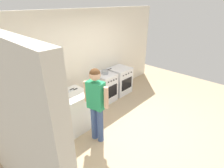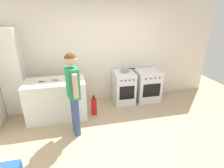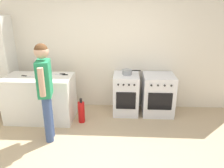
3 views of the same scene
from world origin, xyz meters
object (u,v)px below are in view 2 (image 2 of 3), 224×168
Objects in this scene: person at (73,88)px; larder_cabinet at (12,73)px; oven_right at (147,85)px; fire_extinguisher at (94,106)px; knife_paring at (57,80)px; oven_left at (124,87)px; knife_chef at (70,77)px; knife_bread at (46,82)px; knife_utility at (74,77)px; pot at (125,70)px.

larder_cabinet reaches higher than person.
oven_right is 1.70× the size of fire_extinguisher.
oven_left is at bearing 12.29° from knife_paring.
oven_right is at bearing 28.62° from person.
larder_cabinet is (-1.29, 0.31, 0.10)m from knife_chef.
knife_paring and knife_bread have the same top height.
knife_utility is at bearing -14.41° from larder_cabinet.
oven_left reaches higher than fire_extinguisher.
larder_cabinet reaches higher than knife_utility.
knife_paring reaches higher than fire_extinguisher.
pot reaches higher than knife_bread.
knife_paring is 0.12× the size of person.
person is (-1.33, -1.09, 0.09)m from pot.
knife_chef is 1.24× the size of knife_utility.
knife_chef and knife_bread have the same top height.
knife_bread is at bearing -32.11° from larder_cabinet.
oven_left is at bearing -152.12° from pot.
pot is at bearing 12.49° from knife_paring.
knife_bread is at bearing -168.37° from oven_left.
pot reaches higher than oven_right.
larder_cabinet reaches higher than oven_left.
knife_chef is 0.89× the size of knife_bread.
knife_bread is (-0.22, -0.03, -0.00)m from knife_paring.
pot is 1.90× the size of knife_paring.
fire_extinguisher is at bearing -18.05° from larder_cabinet.
oven_right is 2.40m from knife_paring.
knife_utility is at bearing 12.29° from knife_bread.
knife_bread is at bearing -171.39° from oven_right.
knife_paring is at bearing -24.80° from larder_cabinet.
knife_bread is at bearing -168.19° from pot.
oven_right is at bearing -1.76° from larder_cabinet.
larder_cabinet reaches higher than knife_chef.
larder_cabinet is (-3.32, 0.10, 0.57)m from oven_right.
person is (-0.04, -0.83, 0.09)m from knife_utility.
pot is 1.72m from person.
fire_extinguisher is at bearing -151.22° from oven_left.
fire_extinguisher is at bearing -151.24° from pot.
oven_left and oven_right have the same top height.
knife_chef is 0.16× the size of larder_cabinet.
knife_utility is at bearing 87.17° from person.
pot is at bearing 11.81° from knife_bread.
knife_utility is 0.72× the size of knife_bread.
fire_extinguisher is (-0.89, -0.49, -0.68)m from pot.
oven_right is at bearing 5.76° from knife_chef.
oven_right is 2.62m from knife_bread.
knife_utility reaches higher than oven_left.
oven_left is 1.45m from knife_chef.
pot reaches higher than fire_extinguisher.
oven_right is at bearing 0.00° from oven_left.
pot reaches higher than oven_left.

